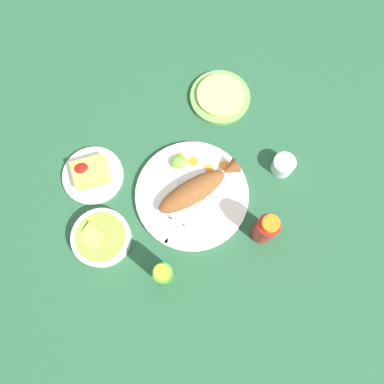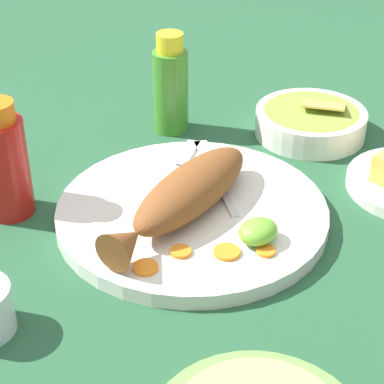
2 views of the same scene
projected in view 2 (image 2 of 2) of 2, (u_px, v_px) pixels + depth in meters
The scene contains 13 objects.
ground_plane at pixel (192, 219), 0.82m from camera, with size 4.00×4.00×0.00m, color #235133.
main_plate at pixel (192, 213), 0.81m from camera, with size 0.32×0.32×0.02m, color silver.
fried_fish at pixel (185, 194), 0.78m from camera, with size 0.25×0.12×0.05m.
fork_near at pixel (176, 170), 0.87m from camera, with size 0.16×0.11×0.00m.
fork_far at pixel (215, 171), 0.87m from camera, with size 0.10×0.17×0.00m.
carrot_slice_near at pixel (181, 251), 0.73m from camera, with size 0.02×0.02×0.00m, color orange.
carrot_slice_mid at pixel (146, 267), 0.71m from camera, with size 0.03×0.03×0.00m, color orange.
carrot_slice_far at pixel (227, 252), 0.73m from camera, with size 0.03×0.03×0.00m, color orange.
carrot_slice_extra at pixel (263, 253), 0.73m from camera, with size 0.02×0.02×0.00m, color orange.
lime_wedge_main at pixel (258, 231), 0.74m from camera, with size 0.05×0.04×0.03m, color #6BB233.
hot_sauce_bottle_red at pixel (3, 163), 0.80m from camera, with size 0.06×0.06×0.14m.
hot_sauce_bottle_green at pixel (171, 86), 0.97m from camera, with size 0.05×0.05×0.14m.
guacamole_bowl at pixel (311, 121), 0.99m from camera, with size 0.16×0.16×0.05m.
Camera 2 is at (-0.45, -0.50, 0.47)m, focal length 65.00 mm.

